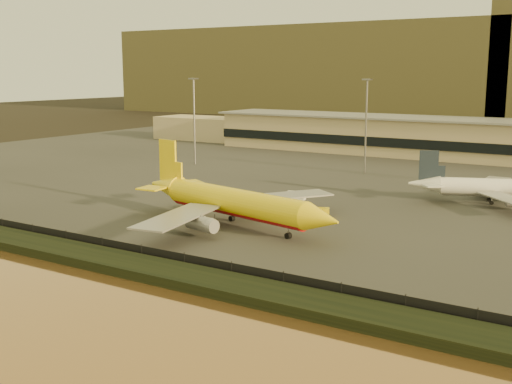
% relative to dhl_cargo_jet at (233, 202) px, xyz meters
% --- Properties ---
extents(ground, '(900.00, 900.00, 0.00)m').
position_rel_dhl_cargo_jet_xyz_m(ground, '(6.79, -12.01, -4.42)').
color(ground, black).
rests_on(ground, ground).
extents(embankment, '(320.00, 7.00, 1.40)m').
position_rel_dhl_cargo_jet_xyz_m(embankment, '(6.79, -29.01, -3.72)').
color(embankment, black).
rests_on(embankment, ground).
extents(tarmac, '(320.00, 220.00, 0.20)m').
position_rel_dhl_cargo_jet_xyz_m(tarmac, '(6.79, 82.99, -4.32)').
color(tarmac, '#2D2D2D').
rests_on(tarmac, ground).
extents(perimeter_fence, '(300.00, 0.05, 2.20)m').
position_rel_dhl_cargo_jet_xyz_m(perimeter_fence, '(6.79, -25.01, -3.12)').
color(perimeter_fence, black).
rests_on(perimeter_fence, tarmac).
extents(terminal_building, '(202.00, 25.00, 12.60)m').
position_rel_dhl_cargo_jet_xyz_m(terminal_building, '(-7.73, 113.54, 1.83)').
color(terminal_building, tan).
rests_on(terminal_building, tarmac).
extents(apron_light_masts, '(152.20, 12.20, 25.40)m').
position_rel_dhl_cargo_jet_xyz_m(apron_light_masts, '(21.79, 62.99, 11.29)').
color(apron_light_masts, slate).
rests_on(apron_light_masts, tarmac).
extents(dhl_cargo_jet, '(46.99, 45.27, 14.12)m').
position_rel_dhl_cargo_jet_xyz_m(dhl_cargo_jet, '(0.00, 0.00, 0.00)').
color(dhl_cargo_jet, yellow).
rests_on(dhl_cargo_jet, tarmac).
extents(white_narrowbody_jet, '(36.37, 34.33, 10.90)m').
position_rel_dhl_cargo_jet_xyz_m(white_narrowbody_jet, '(36.52, 46.10, -0.96)').
color(white_narrowbody_jet, white).
rests_on(white_narrowbody_jet, tarmac).
extents(gse_vehicle_yellow, '(4.57, 3.46, 1.88)m').
position_rel_dhl_cargo_jet_xyz_m(gse_vehicle_yellow, '(10.14, 13.77, -3.28)').
color(gse_vehicle_yellow, yellow).
rests_on(gse_vehicle_yellow, tarmac).
extents(gse_vehicle_white, '(4.21, 2.50, 1.77)m').
position_rel_dhl_cargo_jet_xyz_m(gse_vehicle_white, '(-1.76, 26.85, -3.33)').
color(gse_vehicle_white, white).
rests_on(gse_vehicle_white, tarmac).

